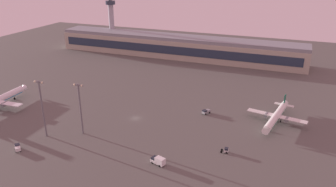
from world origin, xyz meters
The scene contains 10 objects.
ground_plane centered at (0.00, 0.00, 0.00)m, with size 416.00×416.00×0.00m, color #56544F.
terminal_building centered at (-19.35, 110.79, 8.09)m, with size 194.02×22.40×16.40m.
control_tower centered at (-80.89, 118.68, 25.69)m, with size 8.00×8.00×44.87m.
airplane_taxiway_distant centered at (62.84, 19.39, 3.41)m, with size 27.43×35.07×9.03m.
baggage_tractor centered at (30.09, 17.03, 1.18)m, with size 3.75×4.57×2.25m.
maintenance_van centered at (-30.86, -42.76, 1.18)m, with size 4.40×4.21×2.25m.
catering_truck centered at (25.01, -31.60, 1.58)m, with size 6.10×3.99×3.05m.
pushback_tug centered at (46.65, -14.55, 1.07)m, with size 3.23×2.08×2.05m.
apron_light_east centered at (-28.00, -29.32, 14.46)m, with size 4.80×0.90×25.25m.
apron_light_west centered at (-14.74, -21.72, 13.33)m, with size 4.80×0.90×23.07m.
Camera 1 is at (65.75, -126.63, 69.75)m, focal length 35.22 mm.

